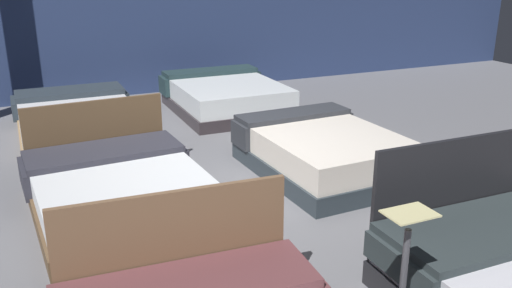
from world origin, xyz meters
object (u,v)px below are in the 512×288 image
object	(u,v)px
bed_4	(77,116)
bed_5	(226,96)
bed_3	(324,152)
bed_2	(119,189)

from	to	relation	value
bed_4	bed_5	bearing A→B (deg)	0.74
bed_3	bed_5	bearing A→B (deg)	88.81
bed_2	bed_3	size ratio (longest dim) A/B	1.03
bed_3	bed_5	distance (m)	3.01
bed_5	bed_2	bearing A→B (deg)	-126.71
bed_3	bed_4	xyz separation A→B (m)	(-2.43, 2.96, -0.05)
bed_2	bed_3	world-z (taller)	bed_2
bed_2	bed_4	bearing A→B (deg)	87.71
bed_4	bed_5	world-z (taller)	bed_5
bed_4	bed_5	xyz separation A→B (m)	(2.37, 0.05, 0.05)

